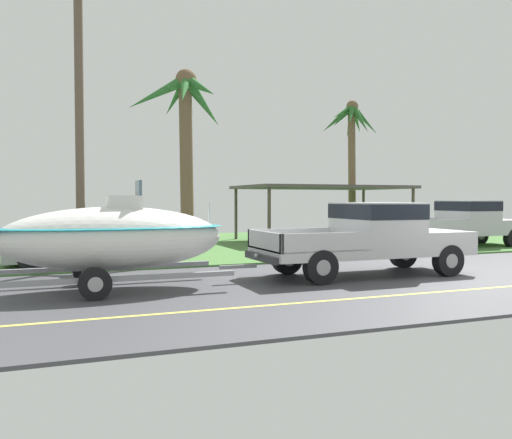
# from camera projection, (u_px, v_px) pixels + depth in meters

# --- Properties ---
(ground) EXTENTS (36.00, 22.00, 0.11)m
(ground) POSITION_uv_depth(u_px,v_px,m) (303.00, 248.00, 21.41)
(ground) COLOR #424247
(pickup_truck_towing) EXTENTS (5.80, 2.14, 1.87)m
(pickup_truck_towing) POSITION_uv_depth(u_px,v_px,m) (375.00, 234.00, 13.86)
(pickup_truck_towing) COLOR silver
(pickup_truck_towing) RESTS_ON ground
(boat_on_trailer) EXTENTS (5.94, 2.27, 2.37)m
(boat_on_trailer) POSITION_uv_depth(u_px,v_px,m) (113.00, 238.00, 11.43)
(boat_on_trailer) COLOR gray
(boat_on_trailer) RESTS_ON ground
(parked_pickup_background) EXTENTS (5.69, 2.11, 1.91)m
(parked_pickup_background) POSITION_uv_depth(u_px,v_px,m) (467.00, 221.00, 21.71)
(parked_pickup_background) COLOR silver
(parked_pickup_background) RESTS_ON ground
(parked_sedan_near) EXTENTS (4.56, 1.91, 1.38)m
(parked_sedan_near) POSITION_uv_depth(u_px,v_px,m) (85.00, 242.00, 15.96)
(parked_sedan_near) COLOR #99999E
(parked_sedan_near) RESTS_ON ground
(carport_awning) EXTENTS (7.60, 4.58, 2.59)m
(carport_awning) POSITION_uv_depth(u_px,v_px,m) (322.00, 188.00, 24.85)
(carport_awning) COLOR #4C4238
(carport_awning) RESTS_ON ground
(palm_tree_near_left) EXTENTS (2.98, 2.94, 7.20)m
(palm_tree_near_left) POSITION_uv_depth(u_px,v_px,m) (352.00, 133.00, 28.36)
(palm_tree_near_left) COLOR brown
(palm_tree_near_left) RESTS_ON ground
(palm_tree_mid) EXTENTS (3.26, 2.85, 6.26)m
(palm_tree_mid) POSITION_uv_depth(u_px,v_px,m) (186.00, 121.00, 17.59)
(palm_tree_mid) COLOR brown
(palm_tree_mid) RESTS_ON ground
(utility_pole) EXTENTS (0.24, 1.80, 8.33)m
(utility_pole) POSITION_uv_depth(u_px,v_px,m) (79.00, 114.00, 14.75)
(utility_pole) COLOR brown
(utility_pole) RESTS_ON ground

